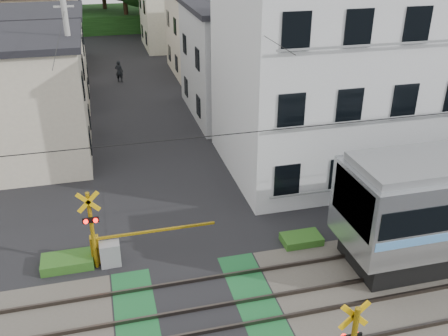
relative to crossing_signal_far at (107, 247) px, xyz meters
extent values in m
plane|color=black|center=(2.59, -3.65, -0.71)|extent=(120.00, 120.00, 0.00)
cube|color=#47423A|center=(2.59, -3.65, -0.71)|extent=(120.00, 6.00, 0.00)
cube|color=black|center=(2.59, -3.65, -0.71)|extent=(5.20, 120.00, 0.00)
cube|color=#145126|center=(0.69, -3.65, -0.70)|extent=(1.30, 6.00, 0.00)
cube|color=#145126|center=(4.49, -3.65, -0.70)|extent=(1.30, 6.00, 0.00)
cube|color=#3F3833|center=(2.59, -4.15, -0.64)|extent=(120.00, 0.08, 0.14)
cube|color=#3F3833|center=(2.59, -3.15, -0.64)|extent=(120.00, 0.08, 0.14)
cube|color=#3F3833|center=(2.59, -1.75, -0.64)|extent=(120.00, 0.08, 0.14)
cube|color=black|center=(10.86, -2.45, -0.39)|extent=(2.60, 2.38, 0.65)
cube|color=black|center=(7.99, -2.45, 2.09)|extent=(0.10, 2.60, 1.69)
cube|color=yellow|center=(5.59, -7.15, 1.99)|extent=(0.77, 0.05, 0.77)
cube|color=yellow|center=(5.59, -7.15, 1.99)|extent=(0.77, 0.05, 0.77)
sphere|color=#FF0C07|center=(5.75, -7.09, 1.29)|extent=(0.16, 0.16, 0.16)
cylinder|color=yellow|center=(-0.41, -0.05, 0.79)|extent=(0.14, 0.14, 3.00)
cube|color=yellow|center=(-0.41, -0.15, 1.99)|extent=(0.77, 0.05, 0.77)
cube|color=yellow|center=(-0.41, -0.15, 1.99)|extent=(0.77, 0.05, 0.77)
cube|color=black|center=(-0.41, -0.15, 1.29)|extent=(0.55, 0.05, 0.20)
sphere|color=#FF0C07|center=(-0.57, -0.21, 1.29)|extent=(0.16, 0.16, 0.16)
sphere|color=#FF0C07|center=(-0.25, -0.21, 1.29)|extent=(0.16, 0.16, 0.16)
cube|color=gray|center=(0.09, -0.05, -0.26)|extent=(0.70, 0.50, 0.90)
cube|color=yellow|center=(-0.41, 0.20, -0.16)|extent=(0.30, 0.30, 1.10)
cube|color=yellow|center=(1.84, 0.20, 0.29)|extent=(4.20, 0.08, 0.08)
cube|color=silver|center=(11.09, 5.85, 3.79)|extent=(10.00, 8.00, 9.00)
cube|color=black|center=(7.39, 1.82, 0.79)|extent=(1.10, 0.06, 1.40)
cube|color=black|center=(9.84, 1.82, 0.79)|extent=(1.10, 0.06, 1.40)
cube|color=black|center=(12.29, 1.82, 0.79)|extent=(1.10, 0.06, 1.40)
cube|color=black|center=(14.74, 1.82, 0.79)|extent=(1.10, 0.06, 1.40)
cube|color=gray|center=(11.09, 1.60, 0.19)|extent=(9.00, 0.06, 0.08)
cube|color=black|center=(7.39, 1.82, 3.79)|extent=(1.10, 0.06, 1.40)
cube|color=black|center=(9.84, 1.82, 3.79)|extent=(1.10, 0.06, 1.40)
cube|color=black|center=(12.29, 1.82, 3.79)|extent=(1.10, 0.06, 1.40)
cube|color=gray|center=(11.09, 1.60, 3.19)|extent=(9.00, 0.06, 0.08)
cube|color=black|center=(7.39, 1.82, 6.79)|extent=(1.10, 0.06, 1.40)
cube|color=black|center=(9.84, 1.82, 6.79)|extent=(1.10, 0.06, 1.40)
cube|color=black|center=(12.29, 1.82, 6.79)|extent=(1.10, 0.06, 1.40)
cube|color=gray|center=(11.09, 1.60, 6.19)|extent=(9.00, 0.06, 0.08)
cube|color=beige|center=(-3.91, 10.35, 2.29)|extent=(7.00, 7.00, 6.00)
cube|color=black|center=(-3.91, 10.35, 5.44)|extent=(7.35, 7.35, 0.30)
cube|color=black|center=(-0.38, 8.60, 0.59)|extent=(0.06, 1.00, 1.20)
cube|color=black|center=(-0.38, 12.10, 0.59)|extent=(0.06, 1.00, 1.20)
cube|color=black|center=(-0.38, 8.60, 3.39)|extent=(0.06, 1.00, 1.20)
cube|color=black|center=(-0.38, 12.10, 3.39)|extent=(0.06, 1.00, 1.20)
cube|color=#AEB0B3|center=(9.39, 14.35, 2.54)|extent=(7.00, 8.00, 6.50)
cube|color=black|center=(9.39, 14.35, 5.94)|extent=(7.35, 8.40, 0.30)
cube|color=black|center=(5.86, 12.35, 0.59)|extent=(0.06, 1.00, 1.20)
cube|color=black|center=(5.86, 16.35, 0.59)|extent=(0.06, 1.00, 1.20)
cube|color=black|center=(5.86, 12.35, 3.39)|extent=(0.06, 1.00, 1.20)
cube|color=black|center=(5.86, 16.35, 3.39)|extent=(0.06, 1.00, 1.20)
cube|color=beige|center=(-4.41, 19.35, 2.19)|extent=(8.00, 7.00, 5.80)
cube|color=black|center=(-4.41, 19.35, 5.24)|extent=(8.40, 7.35, 0.30)
cube|color=black|center=(-0.38, 17.60, 0.59)|extent=(0.06, 1.00, 1.20)
cube|color=black|center=(-0.38, 21.10, 0.59)|extent=(0.06, 1.00, 1.20)
cube|color=black|center=(-0.38, 17.60, 3.39)|extent=(0.06, 1.00, 1.20)
cube|color=black|center=(-0.38, 21.10, 3.39)|extent=(0.06, 1.00, 1.20)
cube|color=beige|center=(9.79, 24.35, 2.39)|extent=(7.00, 7.00, 6.20)
cube|color=black|center=(6.26, 22.60, 0.59)|extent=(0.06, 1.00, 1.20)
cube|color=black|center=(6.26, 26.10, 0.59)|extent=(0.06, 1.00, 1.20)
cube|color=black|center=(6.26, 22.60, 3.39)|extent=(0.06, 1.00, 1.20)
cube|color=black|center=(6.26, 26.10, 3.39)|extent=(0.06, 1.00, 1.20)
cube|color=tan|center=(-4.21, 29.35, 2.29)|extent=(7.00, 8.00, 6.00)
cube|color=black|center=(-0.68, 27.35, 0.59)|extent=(0.06, 1.00, 1.20)
cube|color=black|center=(-0.68, 31.35, 0.59)|extent=(0.06, 1.00, 1.20)
cube|color=black|center=(-0.68, 27.35, 3.39)|extent=(0.06, 1.00, 1.20)
cube|color=black|center=(-0.68, 31.35, 3.39)|extent=(0.06, 1.00, 1.20)
cube|color=beige|center=(9.09, 34.35, 2.49)|extent=(8.00, 7.00, 6.40)
cube|color=black|center=(5.06, 32.60, 0.59)|extent=(0.06, 1.00, 1.20)
cube|color=black|center=(5.06, 36.10, 0.59)|extent=(0.06, 1.00, 1.20)
cube|color=black|center=(5.06, 32.60, 3.39)|extent=(0.06, 1.00, 1.20)
cube|color=black|center=(5.06, 36.10, 3.39)|extent=(0.06, 1.00, 1.20)
cube|color=#1C4517|center=(2.59, 46.35, 0.29)|extent=(40.00, 10.00, 2.00)
cylinder|color=#332114|center=(-6.27, 46.73, 1.49)|extent=(0.50, 0.50, 4.41)
cylinder|color=#332114|center=(-4.41, 46.46, 1.50)|extent=(0.50, 0.50, 4.43)
cylinder|color=#332114|center=(-0.95, 46.78, 1.98)|extent=(0.50, 0.50, 5.38)
cylinder|color=#332114|center=(1.91, 47.12, 2.00)|extent=(0.50, 0.50, 5.42)
cylinder|color=#332114|center=(4.00, 42.37, 2.14)|extent=(0.50, 0.50, 5.70)
cylinder|color=#332114|center=(5.61, 41.67, 1.65)|extent=(0.50, 0.50, 4.72)
cylinder|color=#332114|center=(8.70, 41.35, 1.85)|extent=(0.50, 0.50, 5.12)
cylinder|color=#332114|center=(10.72, 43.00, 1.35)|extent=(0.50, 0.50, 4.12)
cylinder|color=#332114|center=(14.52, 46.18, 1.69)|extent=(0.50, 0.50, 4.80)
cube|color=black|center=(8.59, -2.45, 4.89)|extent=(60.00, 0.02, 0.02)
cylinder|color=#A5A5A0|center=(-0.81, 9.35, 3.29)|extent=(0.26, 0.26, 8.00)
cube|color=#A5A5A0|center=(-0.81, 9.35, 6.89)|extent=(0.90, 0.08, 0.08)
cylinder|color=#A5A5A0|center=(6.19, 18.35, 3.29)|extent=(0.26, 0.26, 8.00)
cylinder|color=#A5A5A0|center=(-0.81, 30.35, 3.29)|extent=(0.26, 0.26, 8.00)
imported|color=black|center=(1.91, 23.14, 0.10)|extent=(0.69, 0.56, 1.62)
cube|color=#2D5E1E|center=(-1.41, 0.25, -0.53)|extent=(1.80, 1.00, 0.36)
cube|color=#2D5E1E|center=(7.19, -0.45, -0.56)|extent=(1.50, 0.90, 0.30)
camera|label=1|loc=(0.39, -15.08, 10.24)|focal=40.00mm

